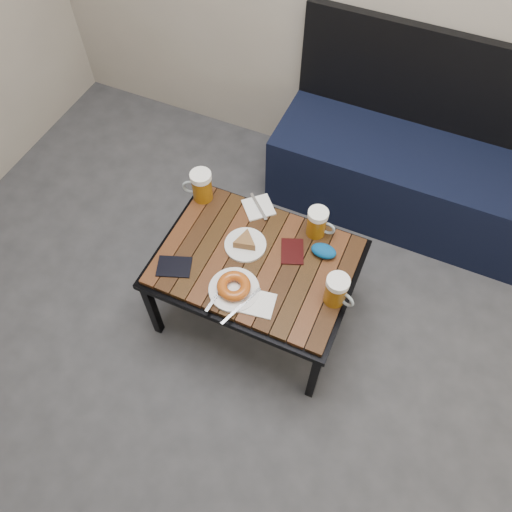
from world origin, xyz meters
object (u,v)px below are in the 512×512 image
at_px(passport_navy, 174,267).
at_px(knit_pouch, 324,251).
at_px(passport_burgundy, 292,251).
at_px(beer_mug_centre, 317,223).
at_px(cafe_table, 256,265).
at_px(plate_pie, 245,243).
at_px(beer_mug_right, 337,290).
at_px(plate_bagel, 234,288).
at_px(beer_mug_left, 201,186).
at_px(bench, 407,173).

distance_m(passport_navy, knit_pouch, 0.63).
bearing_deg(passport_burgundy, beer_mug_centre, 45.92).
relative_size(passport_navy, knit_pouch, 1.29).
distance_m(cafe_table, passport_burgundy, 0.17).
xyz_separation_m(plate_pie, passport_burgundy, (0.20, 0.05, -0.02)).
bearing_deg(passport_navy, beer_mug_right, 80.39).
height_order(plate_bagel, knit_pouch, plate_bagel).
bearing_deg(beer_mug_left, knit_pouch, 155.25).
xyz_separation_m(beer_mug_left, beer_mug_right, (0.73, -0.26, -0.00)).
xyz_separation_m(beer_mug_left, passport_navy, (0.07, -0.39, -0.07)).
bearing_deg(beer_mug_right, plate_pie, -173.14).
relative_size(beer_mug_centre, beer_mug_right, 0.96).
xyz_separation_m(cafe_table, beer_mug_centre, (0.18, 0.24, 0.11)).
height_order(plate_pie, passport_navy, plate_pie).
xyz_separation_m(passport_navy, passport_burgundy, (0.42, 0.27, -0.00)).
bearing_deg(passport_navy, passport_burgundy, 102.41).
xyz_separation_m(bench, cafe_table, (-0.46, -0.94, 0.16)).
bearing_deg(cafe_table, beer_mug_left, 149.39).
xyz_separation_m(beer_mug_centre, plate_pie, (-0.25, -0.19, -0.05)).
distance_m(bench, cafe_table, 1.06).
xyz_separation_m(beer_mug_right, passport_burgundy, (-0.24, 0.15, -0.07)).
distance_m(cafe_table, beer_mug_right, 0.38).
height_order(bench, beer_mug_centre, bench).
xyz_separation_m(cafe_table, plate_bagel, (-0.02, -0.17, 0.07)).
bearing_deg(plate_pie, bench, 59.49).
height_order(passport_navy, passport_burgundy, same).
bearing_deg(beer_mug_right, beer_mug_left, 179.30).
height_order(cafe_table, knit_pouch, knit_pouch).
bearing_deg(beer_mug_right, passport_burgundy, 167.59).
distance_m(cafe_table, knit_pouch, 0.29).
distance_m(beer_mug_right, plate_pie, 0.45).
height_order(beer_mug_left, passport_burgundy, beer_mug_left).
relative_size(plate_bagel, knit_pouch, 2.44).
distance_m(plate_pie, passport_navy, 0.32).
relative_size(bench, beer_mug_left, 9.15).
xyz_separation_m(cafe_table, beer_mug_right, (0.36, -0.05, 0.12)).
distance_m(plate_bagel, passport_navy, 0.28).
height_order(cafe_table, beer_mug_centre, beer_mug_centre).
xyz_separation_m(beer_mug_right, passport_navy, (-0.66, -0.12, -0.07)).
bearing_deg(passport_navy, cafe_table, 99.75).
bearing_deg(cafe_table, knit_pouch, 29.63).
height_order(beer_mug_left, plate_bagel, beer_mug_left).
xyz_separation_m(beer_mug_left, passport_burgundy, (0.49, -0.12, -0.07)).
distance_m(beer_mug_centre, passport_navy, 0.63).
bearing_deg(knit_pouch, plate_pie, -163.58).
height_order(plate_bagel, passport_burgundy, plate_bagel).
distance_m(cafe_table, passport_navy, 0.35).
relative_size(bench, plate_bagel, 5.27).
relative_size(plate_pie, passport_navy, 1.28).
relative_size(bench, passport_burgundy, 10.66).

